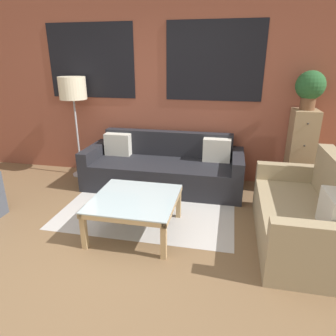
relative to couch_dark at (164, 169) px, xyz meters
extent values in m
plane|color=brown|center=(-0.30, -1.95, -0.28)|extent=(16.00, 16.00, 0.00)
cube|color=brown|center=(-0.30, 0.49, 1.12)|extent=(8.40, 0.08, 2.80)
cube|color=black|center=(-1.25, 0.44, 1.52)|extent=(1.40, 0.01, 1.10)
cube|color=black|center=(0.65, 0.44, 1.52)|extent=(1.40, 0.01, 1.10)
cube|color=#BCB7B2|center=(-0.03, -0.74, -0.27)|extent=(2.19, 1.58, 0.00)
cube|color=#232328|center=(0.00, -0.13, -0.08)|extent=(2.00, 0.72, 0.40)
cube|color=#232328|center=(0.00, 0.31, 0.11)|extent=(2.00, 0.16, 0.78)
cube|color=#232328|center=(-1.08, -0.05, 0.01)|extent=(0.16, 0.88, 0.58)
cube|color=#232328|center=(1.08, -0.05, 0.01)|extent=(0.16, 0.88, 0.58)
cube|color=beige|center=(-0.77, 0.15, 0.29)|extent=(0.40, 0.16, 0.34)
cube|color=silver|center=(0.77, 0.15, 0.29)|extent=(0.40, 0.16, 0.34)
cube|color=tan|center=(1.62, -1.17, -0.07)|extent=(0.64, 1.30, 0.42)
cube|color=tan|center=(2.02, -1.17, 0.18)|extent=(0.16, 1.30, 0.92)
cube|color=tan|center=(1.70, -0.45, 0.03)|extent=(0.80, 0.14, 0.62)
cube|color=tan|center=(1.70, -1.89, 0.03)|extent=(0.80, 0.14, 0.62)
cube|color=beige|center=(1.86, -1.60, 0.31)|extent=(0.16, 0.40, 0.34)
cube|color=silver|center=(-0.03, -1.33, 0.14)|extent=(0.90, 0.90, 0.01)
cube|color=tan|center=(-0.03, -1.75, 0.11)|extent=(0.90, 0.05, 0.05)
cube|color=tan|center=(-0.03, -0.90, 0.11)|extent=(0.90, 0.05, 0.05)
cube|color=tan|center=(-0.45, -1.33, 0.11)|extent=(0.05, 0.90, 0.05)
cube|color=tan|center=(0.40, -1.33, 0.11)|extent=(0.05, 0.90, 0.05)
cube|color=tan|center=(-0.44, -1.74, -0.07)|extent=(0.05, 0.05, 0.41)
cube|color=tan|center=(0.39, -1.74, -0.07)|extent=(0.05, 0.05, 0.41)
cube|color=tan|center=(-0.44, -0.91, -0.07)|extent=(0.05, 0.06, 0.41)
cube|color=tan|center=(0.39, -0.91, -0.07)|extent=(0.05, 0.06, 0.41)
cylinder|color=#B2B2B7|center=(-1.46, 0.17, -0.27)|extent=(0.28, 0.28, 0.02)
cylinder|color=#B2B2B7|center=(-1.46, 0.17, 0.36)|extent=(0.03, 0.03, 1.23)
cylinder|color=beige|center=(-1.46, 0.17, 1.14)|extent=(0.41, 0.41, 0.34)
cube|color=tan|center=(1.93, 0.21, 0.32)|extent=(0.33, 0.39, 1.19)
sphere|color=#38332D|center=(1.93, 0.01, 0.77)|extent=(0.02, 0.02, 0.02)
sphere|color=#38332D|center=(1.93, 0.01, 0.47)|extent=(0.02, 0.02, 0.02)
sphere|color=#38332D|center=(1.93, 0.01, 0.17)|extent=(0.02, 0.02, 0.02)
sphere|color=#38332D|center=(1.93, 0.01, -0.13)|extent=(0.02, 0.02, 0.02)
cylinder|color=brown|center=(1.93, 0.21, 1.00)|extent=(0.19, 0.19, 0.16)
sphere|color=#285B2D|center=(1.93, 0.21, 1.23)|extent=(0.38, 0.38, 0.38)
camera|label=1|loc=(0.93, -4.13, 1.57)|focal=32.00mm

